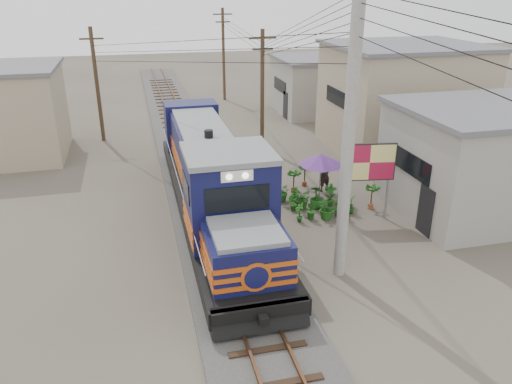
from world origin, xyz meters
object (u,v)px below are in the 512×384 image
object	(u,v)px
locomotive	(212,179)
vendor	(324,174)
market_umbrella	(321,160)
billboard	(369,164)

from	to	relation	value
locomotive	vendor	world-z (taller)	locomotive
locomotive	vendor	distance (m)	5.99
market_umbrella	vendor	size ratio (longest dim) A/B	1.41
billboard	vendor	bearing A→B (deg)	109.19
billboard	market_umbrella	xyz separation A→B (m)	(-1.16, 2.39, -0.50)
billboard	market_umbrella	size ratio (longest dim) A/B	1.35
billboard	locomotive	bearing A→B (deg)	174.18
billboard	vendor	size ratio (longest dim) A/B	1.90
locomotive	market_umbrella	size ratio (longest dim) A/B	6.57
locomotive	market_umbrella	distance (m)	5.14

